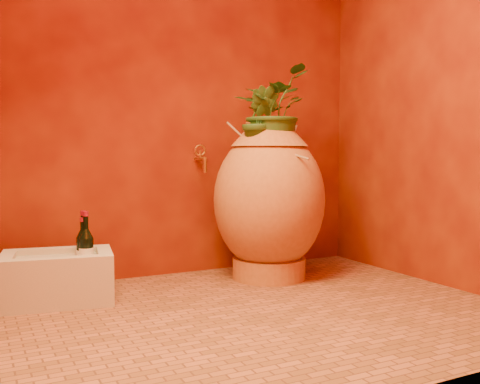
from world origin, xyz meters
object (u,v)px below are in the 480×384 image
stone_basin (57,278)px  wine_bottle_a (84,250)px  amphora (269,200)px  wine_bottle_c (86,251)px  wine_bottle_b (83,252)px  wall_tap (201,157)px

stone_basin → wine_bottle_a: bearing=12.5°
stone_basin → wine_bottle_a: 0.20m
wine_bottle_a → amphora: bearing=-2.9°
wine_bottle_c → amphora: bearing=-1.7°
amphora → stone_basin: 1.32m
stone_basin → wine_bottle_a: size_ratio=1.85×
wine_bottle_b → wine_bottle_a: bearing=47.9°
wine_bottle_a → wall_tap: (0.79, 0.25, 0.50)m
amphora → wine_bottle_c: amphora is taller
wine_bottle_b → wine_bottle_c: bearing=-50.7°
wine_bottle_a → wall_tap: bearing=17.2°
amphora → wine_bottle_a: 1.15m
wine_bottle_a → wine_bottle_c: bearing=-71.0°
stone_basin → wine_bottle_a: wine_bottle_a is taller
wine_bottle_a → wall_tap: wall_tap is taller
wine_bottle_b → wall_tap: size_ratio=1.64×
amphora → wine_bottle_a: (-1.12, 0.06, -0.23)m
stone_basin → wine_bottle_b: (0.14, 0.03, 0.12)m
wine_bottle_a → wine_bottle_c: size_ratio=1.01×
stone_basin → wine_bottle_c: wine_bottle_c is taller
amphora → wall_tap: (-0.33, 0.30, 0.26)m
stone_basin → amphora: bearing=-1.1°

